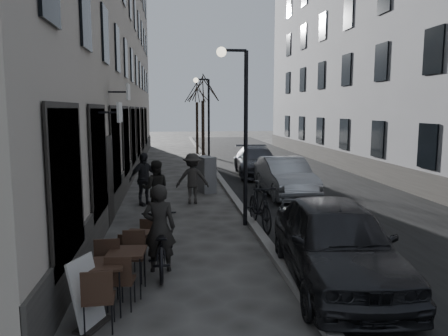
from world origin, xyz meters
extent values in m
plane|color=#33322F|center=(0.00, 0.00, 0.00)|extent=(120.00, 120.00, 0.00)
cube|color=black|center=(3.85, 16.00, 0.00)|extent=(7.30, 60.00, 0.00)
cube|color=gray|center=(0.20, 16.00, 0.06)|extent=(0.25, 60.00, 0.12)
cube|color=#A29988|center=(-6.00, 16.50, 8.00)|extent=(4.00, 35.00, 16.00)
cube|color=slate|center=(9.50, 16.50, 8.00)|extent=(4.00, 35.00, 16.00)
cylinder|color=black|center=(0.00, 6.00, 2.50)|extent=(0.12, 0.12, 5.00)
cylinder|color=black|center=(-0.35, 6.00, 5.00)|extent=(0.70, 0.08, 0.08)
sphere|color=#FFF2CC|center=(-0.70, 6.00, 4.95)|extent=(0.28, 0.28, 0.28)
cylinder|color=black|center=(0.00, 18.00, 2.50)|extent=(0.12, 0.12, 5.00)
cylinder|color=black|center=(-0.35, 18.00, 5.00)|extent=(0.70, 0.08, 0.08)
sphere|color=#FFF2CC|center=(-0.70, 18.00, 4.95)|extent=(0.28, 0.28, 0.28)
cylinder|color=black|center=(-0.10, 21.00, 1.95)|extent=(0.20, 0.20, 3.90)
cylinder|color=black|center=(-0.10, 27.00, 1.95)|extent=(0.20, 0.20, 3.90)
cube|color=black|center=(-3.30, 0.85, 0.83)|extent=(0.72, 0.72, 0.04)
cylinder|color=black|center=(-3.58, 0.55, 0.40)|extent=(0.03, 0.03, 0.80)
cylinder|color=black|center=(-3.00, 0.58, 0.40)|extent=(0.03, 0.03, 0.80)
cylinder|color=black|center=(-3.60, 1.13, 0.40)|extent=(0.03, 0.03, 0.80)
cylinder|color=black|center=(-3.03, 1.16, 0.40)|extent=(0.03, 0.03, 0.80)
cube|color=black|center=(-2.97, 1.55, 0.79)|extent=(0.72, 0.72, 0.04)
cylinder|color=black|center=(-3.27, 1.30, 0.39)|extent=(0.03, 0.03, 0.77)
cylinder|color=black|center=(-2.72, 1.25, 0.39)|extent=(0.03, 0.03, 0.77)
cylinder|color=black|center=(-3.23, 1.86, 0.39)|extent=(0.03, 0.03, 0.77)
cylinder|color=black|center=(-2.67, 1.81, 0.39)|extent=(0.03, 0.03, 0.77)
cube|color=black|center=(-2.90, 3.26, 0.66)|extent=(0.68, 0.68, 0.04)
cylinder|color=black|center=(-3.18, 3.10, 0.32)|extent=(0.02, 0.02, 0.64)
cylinder|color=black|center=(-2.74, 2.97, 0.32)|extent=(0.02, 0.02, 0.64)
cylinder|color=black|center=(-3.06, 3.54, 0.32)|extent=(0.02, 0.02, 0.64)
cylinder|color=black|center=(-2.61, 3.42, 0.32)|extent=(0.02, 0.02, 0.64)
cube|color=black|center=(-3.40, 0.36, 0.02)|extent=(0.55, 0.71, 0.04)
cube|color=beige|center=(-3.48, 0.36, 0.57)|extent=(0.51, 0.69, 1.07)
cube|color=slate|center=(-0.75, 11.30, 0.73)|extent=(0.85, 1.10, 1.46)
imported|color=black|center=(-2.40, 2.62, 0.57)|extent=(0.83, 2.18, 1.13)
imported|color=black|center=(-2.40, 2.62, 0.93)|extent=(0.69, 0.47, 1.85)
imported|color=black|center=(-2.64, 7.43, 0.89)|extent=(0.89, 0.70, 1.79)
imported|color=#2D2A27|center=(-1.38, 9.16, 0.91)|extent=(1.21, 0.73, 1.82)
imported|color=black|center=(-3.10, 9.09, 0.94)|extent=(1.17, 1.00, 1.88)
imported|color=black|center=(1.02, 1.58, 0.83)|extent=(2.40, 5.01, 1.65)
imported|color=gray|center=(2.30, 10.18, 0.75)|extent=(1.62, 4.56, 1.50)
imported|color=#373941|center=(2.22, 15.49, 0.72)|extent=(2.33, 5.09, 1.44)
imported|color=black|center=(0.35, 5.61, 0.66)|extent=(0.79, 2.25, 1.33)
camera|label=1|loc=(-2.15, -6.30, 3.38)|focal=35.00mm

